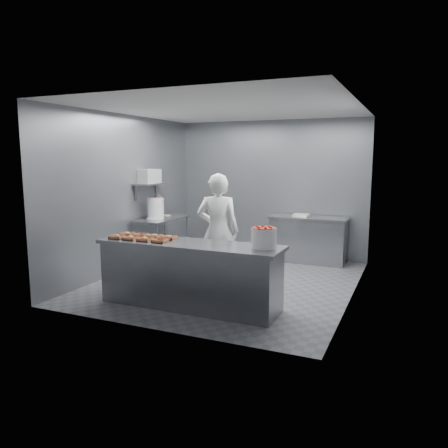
{
  "coord_description": "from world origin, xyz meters",
  "views": [
    {
      "loc": [
        2.77,
        -6.48,
        2.04
      ],
      "look_at": [
        0.01,
        -0.2,
        1.0
      ],
      "focal_mm": 35.0,
      "sensor_mm": 36.0,
      "label": 1
    }
  ],
  "objects_px": {
    "tray_0": "(117,237)",
    "glaze_bucket": "(156,208)",
    "service_counter": "(190,275)",
    "tray_6": "(155,236)",
    "prep_table": "(162,234)",
    "strawberry_tub": "(264,237)",
    "tray_3": "(160,241)",
    "appliance": "(149,176)",
    "tray_2": "(145,239)",
    "tray_7": "(169,237)",
    "back_counter": "(308,239)",
    "tray_1": "(131,238)",
    "tray_5": "(141,235)",
    "tray_4": "(127,234)",
    "worker": "(218,231)"
  },
  "relations": [
    {
      "from": "tray_0",
      "to": "glaze_bucket",
      "type": "height_order",
      "value": "glaze_bucket"
    },
    {
      "from": "service_counter",
      "to": "tray_6",
      "type": "height_order",
      "value": "tray_6"
    },
    {
      "from": "prep_table",
      "to": "strawberry_tub",
      "type": "bearing_deg",
      "value": -34.9
    },
    {
      "from": "service_counter",
      "to": "tray_3",
      "type": "relative_size",
      "value": 13.88
    },
    {
      "from": "appliance",
      "to": "tray_6",
      "type": "bearing_deg",
      "value": -41.02
    },
    {
      "from": "tray_2",
      "to": "tray_7",
      "type": "bearing_deg",
      "value": 46.23
    },
    {
      "from": "tray_3",
      "to": "glaze_bucket",
      "type": "distance_m",
      "value": 2.37
    },
    {
      "from": "back_counter",
      "to": "tray_1",
      "type": "height_order",
      "value": "tray_1"
    },
    {
      "from": "strawberry_tub",
      "to": "back_counter",
      "type": "bearing_deg",
      "value": 92.56
    },
    {
      "from": "tray_5",
      "to": "tray_0",
      "type": "bearing_deg",
      "value": -134.13
    },
    {
      "from": "tray_3",
      "to": "tray_5",
      "type": "relative_size",
      "value": 1.0
    },
    {
      "from": "tray_4",
      "to": "tray_6",
      "type": "xyz_separation_m",
      "value": [
        0.48,
        0.0,
        0.0
      ]
    },
    {
      "from": "tray_5",
      "to": "tray_7",
      "type": "distance_m",
      "value": 0.48
    },
    {
      "from": "tray_6",
      "to": "appliance",
      "type": "relative_size",
      "value": 0.54
    },
    {
      "from": "tray_2",
      "to": "worker",
      "type": "relative_size",
      "value": 0.1
    },
    {
      "from": "tray_6",
      "to": "appliance",
      "type": "xyz_separation_m",
      "value": [
        -1.2,
        1.7,
        0.77
      ]
    },
    {
      "from": "tray_4",
      "to": "tray_5",
      "type": "height_order",
      "value": "tray_4"
    },
    {
      "from": "tray_7",
      "to": "glaze_bucket",
      "type": "distance_m",
      "value": 2.17
    },
    {
      "from": "tray_1",
      "to": "appliance",
      "type": "xyz_separation_m",
      "value": [
        -0.96,
        1.95,
        0.77
      ]
    },
    {
      "from": "tray_2",
      "to": "appliance",
      "type": "relative_size",
      "value": 0.54
    },
    {
      "from": "appliance",
      "to": "worker",
      "type": "bearing_deg",
      "value": -10.95
    },
    {
      "from": "tray_0",
      "to": "worker",
      "type": "height_order",
      "value": "worker"
    },
    {
      "from": "tray_0",
      "to": "tray_6",
      "type": "xyz_separation_m",
      "value": [
        0.48,
        0.25,
        0.0
      ]
    },
    {
      "from": "tray_4",
      "to": "appliance",
      "type": "bearing_deg",
      "value": 112.81
    },
    {
      "from": "tray_1",
      "to": "tray_5",
      "type": "xyz_separation_m",
      "value": [
        0.0,
        0.25,
        -0.0
      ]
    },
    {
      "from": "service_counter",
      "to": "tray_5",
      "type": "bearing_deg",
      "value": 171.71
    },
    {
      "from": "tray_0",
      "to": "service_counter",
      "type": "bearing_deg",
      "value": 6.47
    },
    {
      "from": "tray_5",
      "to": "glaze_bucket",
      "type": "relative_size",
      "value": 0.4
    },
    {
      "from": "glaze_bucket",
      "to": "appliance",
      "type": "bearing_deg",
      "value": -174.74
    },
    {
      "from": "tray_0",
      "to": "glaze_bucket",
      "type": "distance_m",
      "value": 2.06
    },
    {
      "from": "tray_3",
      "to": "tray_7",
      "type": "height_order",
      "value": "tray_7"
    },
    {
      "from": "back_counter",
      "to": "glaze_bucket",
      "type": "distance_m",
      "value": 3.03
    },
    {
      "from": "tray_3",
      "to": "worker",
      "type": "bearing_deg",
      "value": 72.31
    },
    {
      "from": "tray_7",
      "to": "appliance",
      "type": "bearing_deg",
      "value": 130.14
    },
    {
      "from": "tray_5",
      "to": "tray_6",
      "type": "distance_m",
      "value": 0.24
    },
    {
      "from": "service_counter",
      "to": "appliance",
      "type": "bearing_deg",
      "value": 134.85
    },
    {
      "from": "tray_1",
      "to": "tray_3",
      "type": "height_order",
      "value": "tray_1"
    },
    {
      "from": "service_counter",
      "to": "tray_6",
      "type": "distance_m",
      "value": 0.79
    },
    {
      "from": "glaze_bucket",
      "to": "service_counter",
      "type": "bearing_deg",
      "value": -47.33
    },
    {
      "from": "back_counter",
      "to": "tray_1",
      "type": "distance_m",
      "value": 3.84
    },
    {
      "from": "tray_1",
      "to": "glaze_bucket",
      "type": "distance_m",
      "value": 2.14
    },
    {
      "from": "prep_table",
      "to": "tray_5",
      "type": "xyz_separation_m",
      "value": [
        0.79,
        -1.82,
        0.33
      ]
    },
    {
      "from": "tray_6",
      "to": "strawberry_tub",
      "type": "relative_size",
      "value": 0.59
    },
    {
      "from": "service_counter",
      "to": "worker",
      "type": "height_order",
      "value": "worker"
    },
    {
      "from": "tray_2",
      "to": "worker",
      "type": "bearing_deg",
      "value": 61.83
    },
    {
      "from": "tray_6",
      "to": "tray_3",
      "type": "bearing_deg",
      "value": -45.86
    },
    {
      "from": "prep_table",
      "to": "strawberry_tub",
      "type": "relative_size",
      "value": 3.75
    },
    {
      "from": "tray_3",
      "to": "worker",
      "type": "distance_m",
      "value": 1.18
    },
    {
      "from": "tray_3",
      "to": "tray_4",
      "type": "xyz_separation_m",
      "value": [
        -0.72,
        0.25,
        0.0
      ]
    },
    {
      "from": "tray_4",
      "to": "tray_7",
      "type": "xyz_separation_m",
      "value": [
        0.72,
        0.0,
        0.0
      ]
    }
  ]
}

